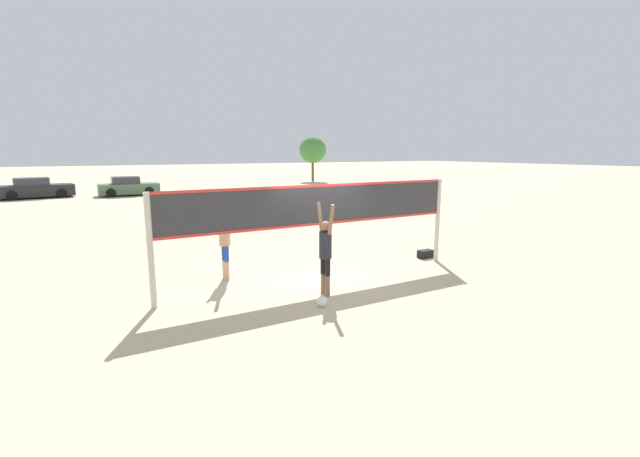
{
  "coord_description": "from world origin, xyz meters",
  "views": [
    {
      "loc": [
        -5.11,
        -9.0,
        3.2
      ],
      "look_at": [
        0.0,
        0.0,
        1.32
      ],
      "focal_mm": 24.0,
      "sensor_mm": 36.0,
      "label": 1
    }
  ],
  "objects": [
    {
      "name": "gear_bag",
      "position": [
        3.94,
        0.43,
        0.12
      ],
      "size": [
        0.46,
        0.26,
        0.24
      ],
      "color": "black",
      "rests_on": "ground_plane"
    },
    {
      "name": "parked_car_mid",
      "position": [
        -1.88,
        25.21,
        0.62
      ],
      "size": [
        4.09,
        1.98,
        1.38
      ],
      "rotation": [
        0.0,
        0.0,
        0.0
      ],
      "color": "#4C6B4C",
      "rests_on": "ground_plane"
    },
    {
      "name": "player_blocker",
      "position": [
        -2.02,
        1.27,
        1.13
      ],
      "size": [
        0.28,
        0.71,
        2.14
      ],
      "rotation": [
        0.0,
        0.0,
        -1.57
      ],
      "color": "tan",
      "rests_on": "ground_plane"
    },
    {
      "name": "parked_car_near",
      "position": [
        -7.68,
        26.44,
        0.64
      ],
      "size": [
        4.78,
        2.43,
        1.41
      ],
      "rotation": [
        0.0,
        0.0,
        0.14
      ],
      "color": "#232328",
      "rests_on": "ground_plane"
    },
    {
      "name": "volleyball",
      "position": [
        -0.87,
        -1.63,
        0.11
      ],
      "size": [
        0.23,
        0.23,
        0.23
      ],
      "color": "white",
      "rests_on": "ground_plane"
    },
    {
      "name": "tree_left_cluster",
      "position": [
        17.25,
        32.01,
        3.35
      ],
      "size": [
        2.88,
        2.88,
        4.81
      ],
      "color": "brown",
      "rests_on": "ground_plane"
    },
    {
      "name": "player_spiker",
      "position": [
        -0.44,
        -1.02,
        1.1
      ],
      "size": [
        0.28,
        0.7,
        2.09
      ],
      "rotation": [
        0.0,
        0.0,
        1.57
      ],
      "color": "#8C664C",
      "rests_on": "ground_plane"
    },
    {
      "name": "ground_plane",
      "position": [
        0.0,
        0.0,
        0.0
      ],
      "size": [
        200.0,
        200.0,
        0.0
      ],
      "primitive_type": "plane",
      "color": "beige"
    },
    {
      "name": "volleyball_net",
      "position": [
        0.0,
        0.0,
        1.7
      ],
      "size": [
        8.01,
        0.13,
        2.41
      ],
      "color": "beige",
      "rests_on": "ground_plane"
    }
  ]
}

